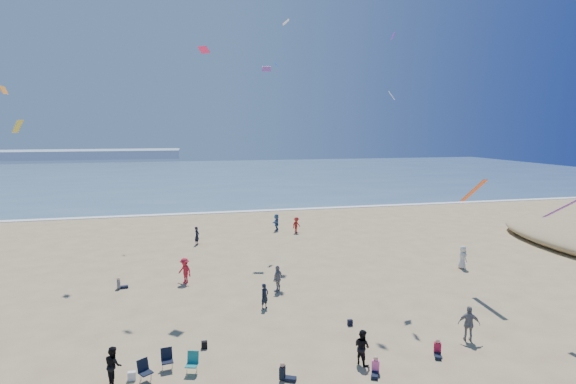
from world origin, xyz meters
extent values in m
cube|color=#476B84|center=(0.00, 95.00, 0.03)|extent=(220.00, 100.00, 0.06)
cube|color=white|center=(0.00, 45.00, 0.04)|extent=(220.00, 1.20, 0.08)
cube|color=#7A8EA8|center=(-60.00, 170.00, 1.60)|extent=(110.00, 20.00, 3.20)
imported|color=black|center=(1.34, 11.59, 0.80)|extent=(0.70, 0.66, 1.60)
imported|color=#366195|center=(6.45, 32.83, 0.93)|extent=(1.21, 1.79, 1.85)
imported|color=black|center=(-6.63, 4.87, 0.85)|extent=(0.94, 1.03, 1.70)
imported|color=black|center=(-2.31, 28.57, 0.88)|extent=(0.64, 0.76, 1.76)
imported|color=black|center=(4.68, 3.94, 0.85)|extent=(0.95, 1.03, 1.70)
imported|color=gray|center=(2.74, 14.30, 0.92)|extent=(1.06, 1.11, 1.85)
imported|color=silver|center=(18.28, 16.00, 0.94)|extent=(0.63, 0.94, 1.87)
imported|color=gray|center=(11.09, 4.86, 0.95)|extent=(1.21, 0.88, 1.90)
imported|color=#A81C18|center=(8.34, 31.28, 0.86)|extent=(1.27, 1.13, 1.71)
imported|color=#B01929|center=(-3.50, 17.54, 0.93)|extent=(1.32, 1.36, 1.87)
cube|color=white|center=(-5.89, 4.93, 0.20)|extent=(0.35, 0.20, 0.40)
cube|color=black|center=(-2.59, 7.18, 0.19)|extent=(0.30, 0.22, 0.38)
cube|color=black|center=(5.66, 8.05, 0.17)|extent=(0.28, 0.18, 0.34)
cube|color=orange|center=(-12.93, 13.42, 13.28)|extent=(0.18, 0.85, 0.44)
cube|color=silver|center=(10.94, 14.54, 13.47)|extent=(0.66, 0.72, 0.60)
cube|color=#6735A5|center=(4.40, 27.11, 16.66)|extent=(0.89, 0.52, 0.42)
cube|color=white|center=(5.60, 24.29, 20.24)|extent=(0.72, 0.83, 0.45)
cube|color=#E01D5B|center=(-1.72, 17.78, 16.59)|extent=(0.88, 0.85, 0.42)
cube|color=yellow|center=(-10.07, 6.21, 11.26)|extent=(0.68, 0.84, 0.54)
cube|color=#6F1B9D|center=(11.05, 14.84, 17.53)|extent=(0.40, 0.81, 0.46)
cube|color=blue|center=(5.72, 29.03, 17.36)|extent=(0.57, 0.73, 0.36)
cube|color=purple|center=(16.59, 4.30, 7.39)|extent=(0.35, 3.14, 2.21)
cube|color=#F25119|center=(16.01, 11.97, 6.93)|extent=(0.35, 2.64, 1.87)
camera|label=1|loc=(-3.31, -14.88, 11.13)|focal=28.00mm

